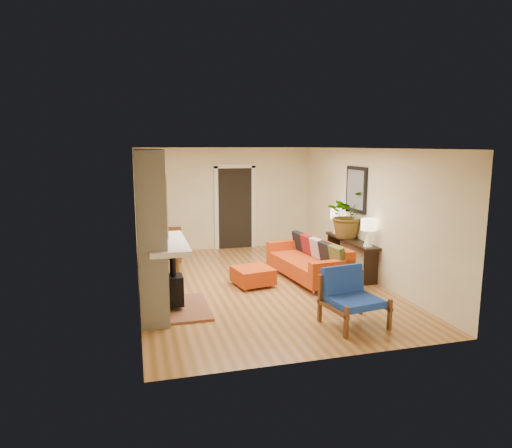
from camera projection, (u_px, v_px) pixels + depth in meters
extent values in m
plane|color=#BE7D49|center=(259.00, 284.00, 8.84)|extent=(6.50, 6.50, 0.00)
plane|color=white|center=(259.00, 148.00, 8.40)|extent=(6.50, 6.50, 0.00)
plane|color=#FAF0C4|center=(225.00, 199.00, 11.71)|extent=(4.50, 0.00, 4.50)
plane|color=#FAF0C4|center=(330.00, 259.00, 5.53)|extent=(4.50, 0.00, 4.50)
plane|color=#FAF0C4|center=(136.00, 223.00, 8.04)|extent=(0.00, 6.50, 6.50)
plane|color=#FAF0C4|center=(366.00, 213.00, 9.20)|extent=(0.00, 6.50, 6.50)
cube|color=black|center=(235.00, 208.00, 11.79)|extent=(0.88, 0.06, 2.10)
cube|color=white|center=(216.00, 209.00, 11.65)|extent=(0.10, 0.08, 2.18)
cube|color=white|center=(253.00, 207.00, 11.91)|extent=(0.10, 0.08, 2.18)
cube|color=white|center=(235.00, 166.00, 11.60)|extent=(1.08, 0.08, 0.10)
cube|color=black|center=(356.00, 189.00, 9.49)|extent=(0.04, 0.85, 0.95)
cube|color=slate|center=(355.00, 189.00, 9.49)|extent=(0.01, 0.70, 0.80)
cube|color=black|center=(138.00, 214.00, 8.36)|extent=(0.06, 0.95, 0.02)
cube|color=black|center=(137.00, 197.00, 8.31)|extent=(0.06, 0.95, 0.02)
cube|color=white|center=(149.00, 198.00, 7.05)|extent=(0.42, 1.50, 1.48)
cube|color=white|center=(152.00, 278.00, 7.27)|extent=(0.42, 1.50, 1.12)
cube|color=white|center=(167.00, 243.00, 7.24)|extent=(0.60, 1.68, 0.08)
cube|color=black|center=(166.00, 284.00, 7.35)|extent=(0.03, 0.72, 0.78)
cube|color=brown|center=(185.00, 308.00, 7.49)|extent=(0.75, 1.30, 0.04)
cube|color=black|center=(174.00, 290.00, 7.39)|extent=(0.30, 0.36, 0.48)
cylinder|color=black|center=(173.00, 264.00, 7.32)|extent=(0.10, 0.10, 0.40)
cube|color=gold|center=(164.00, 204.00, 7.13)|extent=(0.04, 0.95, 0.95)
cube|color=silver|center=(165.00, 204.00, 7.13)|extent=(0.01, 0.82, 0.82)
cylinder|color=silver|center=(314.00, 291.00, 8.24)|extent=(0.04, 0.04, 0.10)
cylinder|color=silver|center=(347.00, 287.00, 8.49)|extent=(0.04, 0.04, 0.10)
cylinder|color=silver|center=(272.00, 267.00, 9.92)|extent=(0.04, 0.04, 0.10)
cylinder|color=silver|center=(301.00, 264.00, 10.18)|extent=(0.04, 0.04, 0.10)
cube|color=#C14212|center=(307.00, 267.00, 9.17)|extent=(1.13, 2.17, 0.30)
cube|color=#C14212|center=(322.00, 249.00, 9.25)|extent=(0.44, 2.09, 0.35)
cube|color=#C14212|center=(332.00, 266.00, 8.26)|extent=(0.91, 0.28, 0.20)
cube|color=#C14212|center=(286.00, 245.00, 10.00)|extent=(0.91, 0.28, 0.20)
cube|color=#505B27|center=(337.00, 257.00, 8.46)|extent=(0.24, 0.42, 0.41)
cube|color=black|center=(326.00, 252.00, 8.82)|extent=(0.24, 0.42, 0.41)
cube|color=#ABABA6|center=(316.00, 248.00, 9.19)|extent=(0.24, 0.42, 0.41)
cube|color=maroon|center=(308.00, 244.00, 9.50)|extent=(0.24, 0.42, 0.41)
cube|color=black|center=(299.00, 241.00, 9.87)|extent=(0.24, 0.42, 0.41)
cylinder|color=silver|center=(246.00, 290.00, 8.38)|extent=(0.04, 0.04, 0.06)
cylinder|color=silver|center=(273.00, 286.00, 8.62)|extent=(0.04, 0.04, 0.06)
cylinder|color=silver|center=(234.00, 282.00, 8.88)|extent=(0.04, 0.04, 0.06)
cylinder|color=silver|center=(260.00, 278.00, 9.12)|extent=(0.04, 0.04, 0.06)
cube|color=#C14212|center=(253.00, 275.00, 8.72)|extent=(0.80, 0.80, 0.29)
cube|color=brown|center=(333.00, 309.00, 6.61)|extent=(0.17, 0.79, 0.05)
cube|color=brown|center=(346.00, 323.00, 6.31)|extent=(0.06, 0.06, 0.46)
cube|color=brown|center=(320.00, 298.00, 6.92)|extent=(0.06, 0.06, 0.73)
cube|color=brown|center=(375.00, 302.00, 6.91)|extent=(0.17, 0.79, 0.05)
cube|color=brown|center=(390.00, 315.00, 6.62)|extent=(0.06, 0.06, 0.46)
cube|color=brown|center=(361.00, 292.00, 7.22)|extent=(0.06, 0.06, 0.73)
cube|color=#1B3FA2|center=(354.00, 301.00, 6.75)|extent=(0.78, 0.75, 0.10)
cube|color=#1B3FA2|center=(343.00, 279.00, 6.99)|extent=(0.71, 0.28, 0.43)
cube|color=brown|center=(165.00, 238.00, 9.82)|extent=(0.77, 1.00, 0.04)
cylinder|color=brown|center=(152.00, 259.00, 9.47)|extent=(0.05, 0.05, 0.66)
cylinder|color=brown|center=(177.00, 258.00, 9.53)|extent=(0.05, 0.05, 0.66)
cylinder|color=brown|center=(156.00, 250.00, 10.24)|extent=(0.05, 0.05, 0.66)
cylinder|color=brown|center=(179.00, 250.00, 10.30)|extent=(0.05, 0.05, 0.66)
cube|color=brown|center=(170.00, 257.00, 9.30)|extent=(0.44, 0.44, 0.04)
cube|color=brown|center=(171.00, 244.00, 9.44)|extent=(0.39, 0.09, 0.42)
cylinder|color=brown|center=(162.00, 269.00, 9.17)|extent=(0.03, 0.03, 0.40)
cylinder|color=brown|center=(178.00, 268.00, 9.20)|extent=(0.03, 0.03, 0.40)
cylinder|color=brown|center=(164.00, 265.00, 9.47)|extent=(0.03, 0.03, 0.40)
cylinder|color=brown|center=(179.00, 264.00, 9.51)|extent=(0.03, 0.03, 0.40)
cube|color=brown|center=(174.00, 244.00, 10.47)|extent=(0.44, 0.44, 0.04)
cube|color=brown|center=(173.00, 236.00, 10.25)|extent=(0.39, 0.09, 0.42)
cylinder|color=brown|center=(167.00, 255.00, 10.33)|extent=(0.03, 0.03, 0.40)
cylinder|color=brown|center=(181.00, 255.00, 10.37)|extent=(0.03, 0.03, 0.40)
cylinder|color=brown|center=(168.00, 252.00, 10.64)|extent=(0.03, 0.03, 0.40)
cylinder|color=brown|center=(181.00, 251.00, 10.67)|extent=(0.03, 0.03, 0.40)
cube|color=black|center=(351.00, 240.00, 9.49)|extent=(0.34, 1.85, 0.05)
cube|color=black|center=(371.00, 268.00, 8.74)|extent=(0.30, 0.04, 0.68)
cube|color=black|center=(333.00, 248.00, 10.36)|extent=(0.30, 0.04, 0.68)
cone|color=white|center=(368.00, 239.00, 8.80)|extent=(0.18, 0.18, 0.30)
cylinder|color=white|center=(369.00, 230.00, 8.76)|extent=(0.03, 0.03, 0.06)
cylinder|color=#FFEABF|center=(369.00, 225.00, 8.75)|extent=(0.30, 0.30, 0.22)
cone|color=white|center=(337.00, 226.00, 10.14)|extent=(0.18, 0.18, 0.30)
cylinder|color=white|center=(337.00, 218.00, 10.11)|extent=(0.03, 0.03, 0.06)
cylinder|color=#FFEABF|center=(337.00, 214.00, 10.10)|extent=(0.30, 0.30, 0.22)
imported|color=#1E5919|center=(347.00, 214.00, 9.59)|extent=(1.11, 1.04, 1.00)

